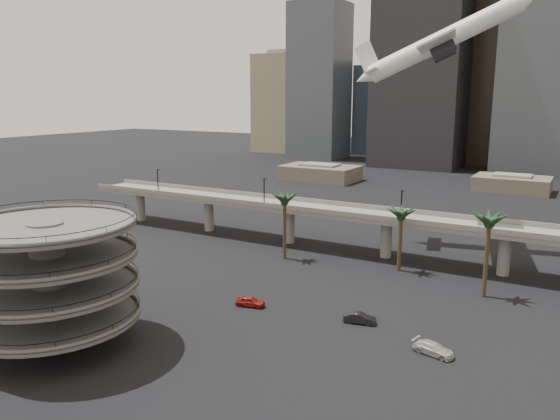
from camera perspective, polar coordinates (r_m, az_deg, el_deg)
The scene contains 10 objects.
ground at distance 72.05m, azimuth -13.23°, elevation -14.54°, with size 700.00×700.00×0.00m, color black.
parking_ramp at distance 75.20m, azimuth -22.99°, elevation -5.98°, with size 22.20×22.20×17.35m.
overpass at distance 113.56m, azimuth 5.86°, elevation -0.56°, with size 130.00×9.30×14.70m.
palm_trees at distance 98.24m, azimuth 10.88°, elevation -0.23°, with size 42.40×10.40×14.00m.
low_buildings at distance 194.58m, azimuth 18.38°, elevation 2.75°, with size 135.00×27.50×6.80m.
skyline at distance 265.38m, azimuth 24.23°, elevation 13.56°, with size 269.00×86.00×120.76m.
airborne_jet at distance 121.61m, azimuth 16.51°, elevation 16.51°, with size 36.39×34.11×19.74m.
car_a at distance 84.75m, azimuth -3.13°, elevation -9.52°, with size 1.83×4.56×1.55m, color maroon.
car_b at distance 79.60m, azimuth 8.32°, elevation -11.11°, with size 1.60×4.59×1.51m, color black.
car_c at distance 72.66m, azimuth 15.74°, elevation -13.77°, with size 2.14×5.25×1.52m, color #B5B4B0.
Camera 1 is at (45.24, -46.28, 31.66)m, focal length 35.00 mm.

